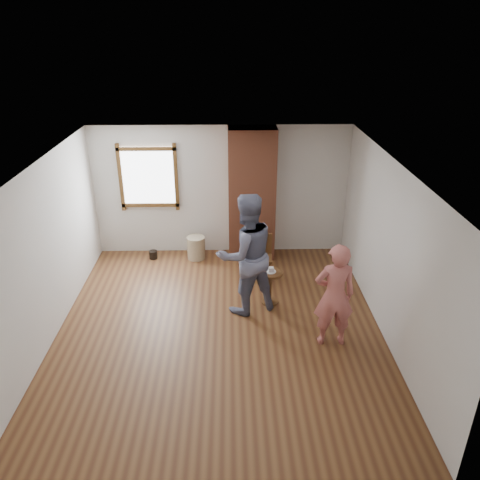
{
  "coord_description": "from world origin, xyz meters",
  "views": [
    {
      "loc": [
        0.18,
        -6.01,
        4.38
      ],
      "look_at": [
        0.33,
        0.8,
        1.15
      ],
      "focal_mm": 35.0,
      "sensor_mm": 36.0,
      "label": 1
    }
  ],
  "objects_px": {
    "dining_chair_right": "(261,254)",
    "side_table": "(270,282)",
    "person_pink": "(334,296)",
    "dining_chair_left": "(253,251)",
    "stoneware_crock": "(196,248)",
    "man": "(246,254)"
  },
  "relations": [
    {
      "from": "dining_chair_right",
      "to": "side_table",
      "type": "relative_size",
      "value": 1.37
    },
    {
      "from": "dining_chair_right",
      "to": "person_pink",
      "type": "height_order",
      "value": "person_pink"
    },
    {
      "from": "dining_chair_left",
      "to": "side_table",
      "type": "distance_m",
      "value": 0.95
    },
    {
      "from": "stoneware_crock",
      "to": "dining_chair_left",
      "type": "bearing_deg",
      "value": -35.03
    },
    {
      "from": "stoneware_crock",
      "to": "dining_chair_right",
      "type": "distance_m",
      "value": 1.48
    },
    {
      "from": "man",
      "to": "dining_chair_right",
      "type": "bearing_deg",
      "value": -130.04
    },
    {
      "from": "stoneware_crock",
      "to": "man",
      "type": "xyz_separation_m",
      "value": [
        0.94,
        -1.85,
        0.78
      ]
    },
    {
      "from": "stoneware_crock",
      "to": "dining_chair_left",
      "type": "distance_m",
      "value": 1.37
    },
    {
      "from": "stoneware_crock",
      "to": "dining_chair_left",
      "type": "relative_size",
      "value": 0.5
    },
    {
      "from": "dining_chair_right",
      "to": "side_table",
      "type": "height_order",
      "value": "dining_chair_right"
    },
    {
      "from": "man",
      "to": "person_pink",
      "type": "xyz_separation_m",
      "value": [
        1.23,
        -0.92,
        -0.2
      ]
    },
    {
      "from": "dining_chair_left",
      "to": "stoneware_crock",
      "type": "bearing_deg",
      "value": 161.7
    },
    {
      "from": "stoneware_crock",
      "to": "dining_chair_right",
      "type": "relative_size",
      "value": 0.56
    },
    {
      "from": "stoneware_crock",
      "to": "side_table",
      "type": "distance_m",
      "value": 2.16
    },
    {
      "from": "dining_chair_right",
      "to": "person_pink",
      "type": "xyz_separation_m",
      "value": [
        0.91,
        -2.01,
        0.35
      ]
    },
    {
      "from": "dining_chair_right",
      "to": "side_table",
      "type": "distance_m",
      "value": 0.93
    },
    {
      "from": "stoneware_crock",
      "to": "person_pink",
      "type": "height_order",
      "value": "person_pink"
    },
    {
      "from": "stoneware_crock",
      "to": "man",
      "type": "bearing_deg",
      "value": -63.15
    },
    {
      "from": "dining_chair_left",
      "to": "side_table",
      "type": "height_order",
      "value": "dining_chair_left"
    },
    {
      "from": "side_table",
      "to": "man",
      "type": "bearing_deg",
      "value": -157.55
    },
    {
      "from": "stoneware_crock",
      "to": "person_pink",
      "type": "relative_size",
      "value": 0.28
    },
    {
      "from": "man",
      "to": "person_pink",
      "type": "bearing_deg",
      "value": 119.68
    }
  ]
}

